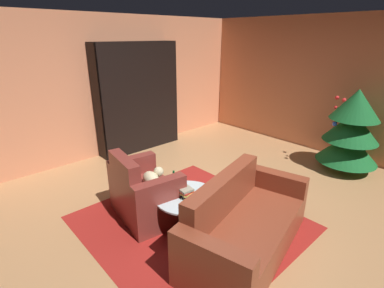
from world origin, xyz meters
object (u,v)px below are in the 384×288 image
couch_red (244,226)px  coffee_table (187,198)px  bookshelf_unit (142,98)px  armchair_red (144,194)px  book_stack_on_table (186,192)px  bottle_on_table (174,183)px  decorated_tree (351,130)px

couch_red → coffee_table: 0.75m
bookshelf_unit → couch_red: bookshelf_unit is taller
armchair_red → book_stack_on_table: (0.52, 0.25, 0.16)m
bookshelf_unit → book_stack_on_table: size_ratio=9.62×
bottle_on_table → armchair_red: bearing=-142.2°
couch_red → bottle_on_table: couch_red is taller
bookshelf_unit → bottle_on_table: (2.40, -1.16, -0.53)m
coffee_table → bottle_on_table: bottle_on_table is taller
bottle_on_table → bookshelf_unit: bearing=154.3°
coffee_table → book_stack_on_table: bearing=-110.1°
coffee_table → decorated_tree: decorated_tree is taller
book_stack_on_table → bottle_on_table: bottle_on_table is taller
book_stack_on_table → bottle_on_table: bearing=-178.0°
coffee_table → bottle_on_table: size_ratio=2.95×
armchair_red → bookshelf_unit: bearing=146.1°
couch_red → decorated_tree: size_ratio=1.33×
bookshelf_unit → armchair_red: (2.09, -1.40, -0.73)m
armchair_red → decorated_tree: decorated_tree is taller
coffee_table → bottle_on_table: bearing=-173.8°
couch_red → coffee_table: (-0.72, -0.19, 0.10)m
coffee_table → bookshelf_unit: bearing=156.6°
couch_red → armchair_red: bearing=-159.9°
coffee_table → decorated_tree: (0.68, 3.09, 0.35)m
armchair_red → coffee_table: armchair_red is taller
book_stack_on_table → bookshelf_unit: bearing=156.3°
coffee_table → bottle_on_table: 0.26m
bookshelf_unit → couch_red: 3.55m
decorated_tree → coffee_table: bearing=-102.3°
bookshelf_unit → coffee_table: size_ratio=2.71×
bookshelf_unit → armchair_red: size_ratio=2.05×
bookshelf_unit → coffee_table: bearing=-23.4°
book_stack_on_table → couch_red: bearing=15.9°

